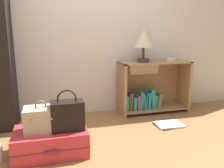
{
  "coord_description": "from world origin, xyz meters",
  "views": [
    {
      "loc": [
        -0.5,
        -1.84,
        1.16
      ],
      "look_at": [
        0.24,
        0.84,
        0.55
      ],
      "focal_mm": 37.34,
      "sensor_mm": 36.0,
      "label": 1
    }
  ],
  "objects_px": {
    "bookshelf": "(151,88)",
    "table_lamp": "(144,40)",
    "bowl": "(171,60)",
    "suitcase_large": "(51,141)",
    "train_case": "(42,119)",
    "handbag": "(68,115)",
    "open_book_on_floor": "(169,125)"
  },
  "relations": [
    {
      "from": "handbag",
      "to": "bowl",
      "type": "bearing_deg",
      "value": 29.76
    },
    {
      "from": "table_lamp",
      "to": "bowl",
      "type": "distance_m",
      "value": 0.52
    },
    {
      "from": "suitcase_large",
      "to": "handbag",
      "type": "height_order",
      "value": "handbag"
    },
    {
      "from": "table_lamp",
      "to": "train_case",
      "type": "height_order",
      "value": "table_lamp"
    },
    {
      "from": "bookshelf",
      "to": "table_lamp",
      "type": "xyz_separation_m",
      "value": [
        -0.15,
        -0.03,
        0.71
      ]
    },
    {
      "from": "suitcase_large",
      "to": "open_book_on_floor",
      "type": "relative_size",
      "value": 1.79
    },
    {
      "from": "bowl",
      "to": "train_case",
      "type": "relative_size",
      "value": 0.46
    },
    {
      "from": "bookshelf",
      "to": "handbag",
      "type": "xyz_separation_m",
      "value": [
        -1.3,
        -0.95,
        0.04
      ]
    },
    {
      "from": "table_lamp",
      "to": "bowl",
      "type": "relative_size",
      "value": 3.18
    },
    {
      "from": "table_lamp",
      "to": "train_case",
      "type": "relative_size",
      "value": 1.45
    },
    {
      "from": "open_book_on_floor",
      "to": "train_case",
      "type": "bearing_deg",
      "value": -167.68
    },
    {
      "from": "suitcase_large",
      "to": "handbag",
      "type": "relative_size",
      "value": 1.78
    },
    {
      "from": "bowl",
      "to": "handbag",
      "type": "distance_m",
      "value": 1.87
    },
    {
      "from": "suitcase_large",
      "to": "train_case",
      "type": "bearing_deg",
      "value": -175.46
    },
    {
      "from": "table_lamp",
      "to": "train_case",
      "type": "distance_m",
      "value": 1.8
    },
    {
      "from": "table_lamp",
      "to": "handbag",
      "type": "distance_m",
      "value": 1.62
    },
    {
      "from": "bookshelf",
      "to": "handbag",
      "type": "distance_m",
      "value": 1.61
    },
    {
      "from": "bowl",
      "to": "suitcase_large",
      "type": "relative_size",
      "value": 0.21
    },
    {
      "from": "handbag",
      "to": "train_case",
      "type": "bearing_deg",
      "value": 172.49
    },
    {
      "from": "table_lamp",
      "to": "bowl",
      "type": "xyz_separation_m",
      "value": [
        0.43,
        -0.01,
        -0.29
      ]
    },
    {
      "from": "train_case",
      "to": "handbag",
      "type": "relative_size",
      "value": 0.8
    },
    {
      "from": "train_case",
      "to": "open_book_on_floor",
      "type": "xyz_separation_m",
      "value": [
        1.55,
        0.34,
        -0.36
      ]
    },
    {
      "from": "bookshelf",
      "to": "bowl",
      "type": "distance_m",
      "value": 0.51
    },
    {
      "from": "bookshelf",
      "to": "table_lamp",
      "type": "height_order",
      "value": "table_lamp"
    },
    {
      "from": "table_lamp",
      "to": "train_case",
      "type": "xyz_separation_m",
      "value": [
        -1.4,
        -0.89,
        -0.7
      ]
    },
    {
      "from": "bookshelf",
      "to": "suitcase_large",
      "type": "distance_m",
      "value": 1.74
    },
    {
      "from": "suitcase_large",
      "to": "train_case",
      "type": "relative_size",
      "value": 2.21
    },
    {
      "from": "bowl",
      "to": "suitcase_large",
      "type": "height_order",
      "value": "bowl"
    },
    {
      "from": "bookshelf",
      "to": "table_lamp",
      "type": "relative_size",
      "value": 2.28
    },
    {
      "from": "table_lamp",
      "to": "open_book_on_floor",
      "type": "relative_size",
      "value": 1.17
    },
    {
      "from": "table_lamp",
      "to": "handbag",
      "type": "xyz_separation_m",
      "value": [
        -1.15,
        -0.92,
        -0.67
      ]
    },
    {
      "from": "train_case",
      "to": "suitcase_large",
      "type": "bearing_deg",
      "value": 4.54
    }
  ]
}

